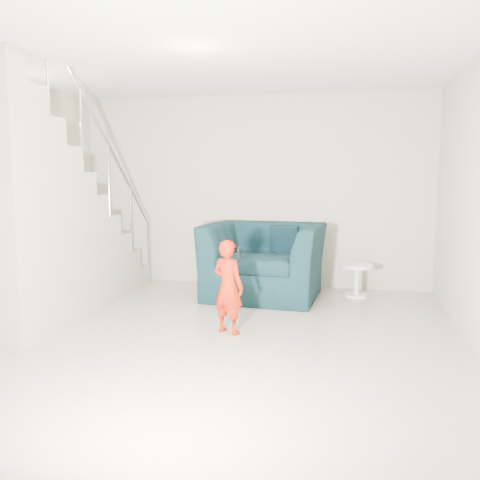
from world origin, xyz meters
name	(u,v)px	position (x,y,z in m)	size (l,w,h in m)	color
floor	(198,345)	(0.00, 0.00, 0.00)	(5.50, 5.50, 0.00)	gray
ceiling	(194,46)	(0.00, 0.00, 2.70)	(5.50, 5.50, 0.00)	silver
back_wall	(253,192)	(0.00, 2.75, 1.35)	(5.00, 5.00, 0.00)	#ABA38B
armchair	(264,260)	(0.29, 2.05, 0.48)	(1.47, 1.29, 0.96)	black
toddler	(228,287)	(0.19, 0.43, 0.48)	(0.35, 0.23, 0.95)	#941704
side_table	(357,275)	(1.48, 2.29, 0.29)	(0.43, 0.43, 0.43)	white
staircase	(37,233)	(-2.00, 0.55, 0.95)	(1.02, 3.03, 3.62)	#ADA089
cushion	(284,239)	(0.51, 2.39, 0.72)	(0.37, 0.11, 0.36)	black
throw	(219,250)	(-0.30, 1.98, 0.60)	(0.05, 0.49, 0.55)	black
phone	(239,253)	(0.31, 0.40, 0.83)	(0.02, 0.05, 0.10)	black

